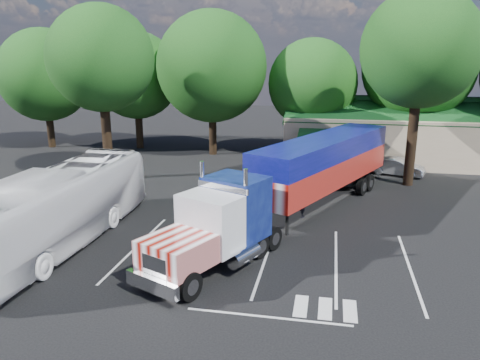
% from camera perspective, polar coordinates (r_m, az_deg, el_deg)
% --- Properties ---
extents(ground, '(120.00, 120.00, 0.00)m').
position_cam_1_polar(ground, '(28.03, -1.60, -3.94)').
color(ground, black).
rests_on(ground, ground).
extents(event_hall, '(24.20, 14.12, 5.55)m').
position_cam_1_polar(event_hall, '(44.88, 21.18, 5.19)').
color(event_hall, '#BDA78C').
rests_on(event_hall, ground).
extents(tree_row_a, '(9.00, 9.00, 11.68)m').
position_cam_1_polar(tree_row_a, '(50.74, -22.69, 11.72)').
color(tree_row_a, black).
rests_on(tree_row_a, ground).
extents(tree_row_b, '(8.40, 8.40, 11.35)m').
position_cam_1_polar(tree_row_b, '(47.60, -12.53, 12.32)').
color(tree_row_b, black).
rests_on(tree_row_b, ground).
extents(tree_row_c, '(10.00, 10.00, 13.05)m').
position_cam_1_polar(tree_row_c, '(43.44, -3.46, 13.61)').
color(tree_row_c, black).
rests_on(tree_row_c, ground).
extents(tree_row_d, '(8.00, 8.00, 10.60)m').
position_cam_1_polar(tree_row_d, '(43.46, 8.83, 11.54)').
color(tree_row_d, black).
rests_on(tree_row_d, ground).
extents(tree_row_e, '(9.60, 9.60, 12.90)m').
position_cam_1_polar(tree_row_e, '(44.42, 20.90, 12.77)').
color(tree_row_e, black).
rests_on(tree_row_e, ground).
extents(tree_near_left, '(7.60, 7.60, 12.65)m').
position_cam_1_polar(tree_near_left, '(35.82, -16.58, 13.96)').
color(tree_near_left, black).
rests_on(tree_near_left, ground).
extents(tree_near_right, '(8.00, 8.00, 13.50)m').
position_cam_1_polar(tree_near_right, '(34.80, 21.15, 14.65)').
color(tree_near_right, black).
rests_on(tree_near_right, ground).
extents(semi_truck, '(11.37, 20.59, 4.50)m').
position_cam_1_polar(semi_truck, '(26.60, 7.58, 0.61)').
color(semi_truck, black).
rests_on(semi_truck, ground).
extents(woman, '(0.39, 0.57, 1.52)m').
position_cam_1_polar(woman, '(27.20, 7.69, -2.99)').
color(woman, black).
rests_on(woman, ground).
extents(bicycle, '(0.88, 1.84, 0.93)m').
position_cam_1_polar(bicycle, '(33.16, 7.14, -0.19)').
color(bicycle, black).
rests_on(bicycle, ground).
extents(tour_bus, '(3.40, 13.64, 3.79)m').
position_cam_1_polar(tour_bus, '(24.49, -21.27, -3.17)').
color(tour_bus, white).
rests_on(tour_bus, ground).
extents(silver_sedan, '(4.33, 2.67, 1.35)m').
position_cam_1_polar(silver_sedan, '(38.31, 18.59, 1.53)').
color(silver_sedan, '#B9BBC1').
rests_on(silver_sedan, ground).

